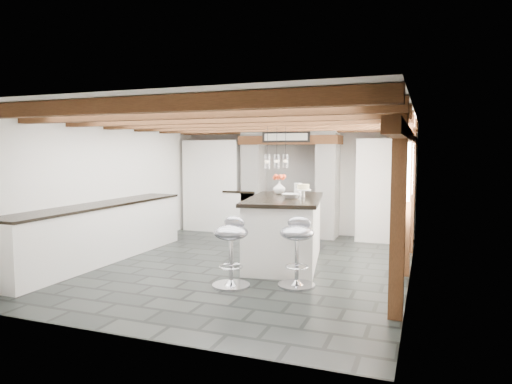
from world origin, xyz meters
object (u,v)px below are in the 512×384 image
at_px(kitchen_island, 285,229).
at_px(bar_stool_far, 231,244).
at_px(bar_stool_near, 297,244).
at_px(range_cooker, 290,213).

bearing_deg(kitchen_island, bar_stool_far, -109.70).
bearing_deg(bar_stool_near, range_cooker, 99.77).
bearing_deg(range_cooker, kitchen_island, -75.37).
distance_m(kitchen_island, bar_stool_far, 1.53).
relative_size(kitchen_island, bar_stool_far, 2.47).
distance_m(range_cooker, kitchen_island, 2.42).
relative_size(range_cooker, bar_stool_far, 1.10).
distance_m(range_cooker, bar_stool_near, 3.72).
xyz_separation_m(range_cooker, bar_stool_near, (1.14, -3.54, 0.10)).
height_order(kitchen_island, bar_stool_near, kitchen_island).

